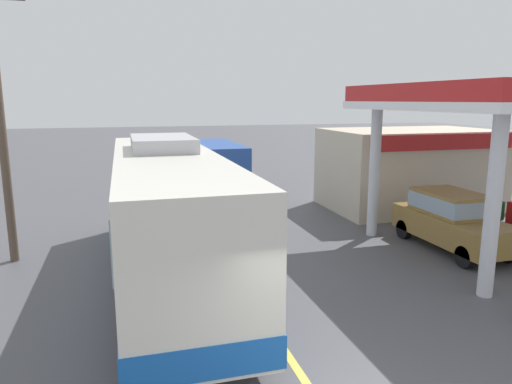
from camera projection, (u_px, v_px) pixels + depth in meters
The scene contains 8 objects.
ground at pixel (178, 188), 25.16m from camera, with size 120.00×120.00×0.00m, color #4C4C51.
lane_divider_stripe at pixel (191, 208), 20.44m from camera, with size 0.16×50.00×0.01m, color #D8CC4C.
coach_bus_main at pixel (168, 216), 12.02m from camera, with size 2.60×11.04×3.69m.
gas_station_roadside at pixel (440, 152), 18.36m from camera, with size 9.10×11.95×5.10m.
car_at_pump at pixel (452, 218), 14.75m from camera, with size 1.70×4.20×1.82m.
minibus_opposing_lane at pixel (218, 162), 24.45m from camera, with size 2.04×6.13×2.44m.
pedestrian_near_pump at pixel (497, 216), 15.30m from camera, with size 0.55×0.22×1.66m.
utility_pole_roadside at pixel (0, 118), 13.03m from camera, with size 1.80×0.24×7.94m.
Camera 1 is at (-2.75, -4.93, 4.65)m, focal length 33.00 mm.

